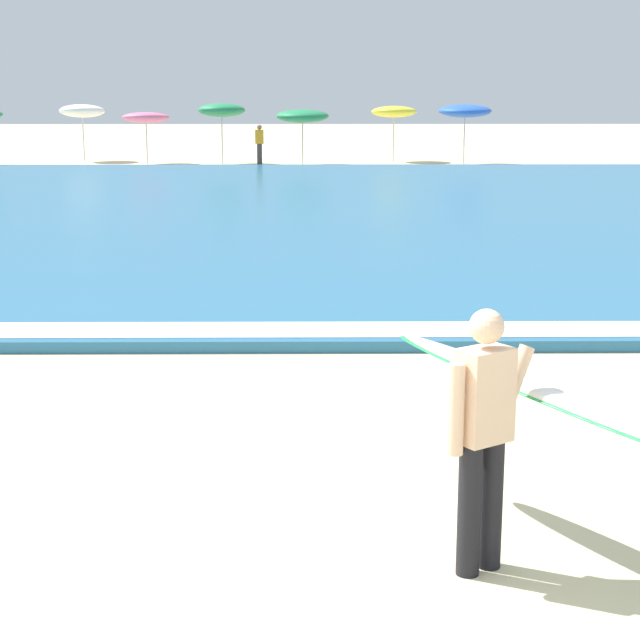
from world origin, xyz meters
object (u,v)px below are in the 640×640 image
(surfer_with_board, at_px, (512,411))
(beach_umbrella_3, at_px, (222,110))
(beach_umbrella_2, at_px, (146,118))
(beach_umbrella_6, at_px, (465,111))
(beach_umbrella_4, at_px, (303,116))
(beach_umbrella_1, at_px, (82,111))
(beach_umbrella_5, at_px, (394,112))
(beachgoer_near_row_left, at_px, (259,144))

(surfer_with_board, relative_size, beach_umbrella_3, 1.06)
(beach_umbrella_2, xyz_separation_m, beach_umbrella_6, (12.59, -0.24, 0.26))
(beach_umbrella_3, height_order, beach_umbrella_4, beach_umbrella_3)
(beach_umbrella_1, distance_m, beach_umbrella_2, 3.18)
(surfer_with_board, distance_m, beach_umbrella_2, 36.51)
(beach_umbrella_2, xyz_separation_m, beach_umbrella_3, (3.00, 0.01, 0.29))
(beach_umbrella_2, relative_size, beach_umbrella_5, 0.91)
(beach_umbrella_1, relative_size, beach_umbrella_2, 1.13)
(beach_umbrella_4, bearing_deg, beach_umbrella_1, 167.76)
(beach_umbrella_2, relative_size, beach_umbrella_4, 0.97)
(beach_umbrella_3, xyz_separation_m, beach_umbrella_5, (6.91, 1.18, -0.09))
(surfer_with_board, height_order, beach_umbrella_6, beach_umbrella_6)
(beach_umbrella_4, bearing_deg, beach_umbrella_5, 24.55)
(beach_umbrella_6, xyz_separation_m, beachgoer_near_row_left, (-8.08, -0.56, -1.23))
(beachgoer_near_row_left, bearing_deg, beach_umbrella_1, 162.89)
(beach_umbrella_1, distance_m, beach_umbrella_3, 5.99)
(beach_umbrella_6, relative_size, beachgoer_near_row_left, 1.49)
(beach_umbrella_3, relative_size, beach_umbrella_5, 1.06)
(beach_umbrella_1, relative_size, beachgoer_near_row_left, 1.50)
(beach_umbrella_2, bearing_deg, surfer_with_board, -77.71)
(beach_umbrella_4, bearing_deg, beach_umbrella_2, 175.36)
(beach_umbrella_2, height_order, beach_umbrella_4, beach_umbrella_4)
(surfer_with_board, bearing_deg, beach_umbrella_4, 92.56)
(surfer_with_board, xyz_separation_m, beach_umbrella_1, (-10.59, 37.12, 1.01))
(beach_umbrella_1, bearing_deg, beach_umbrella_2, -27.29)
(beach_umbrella_6, bearing_deg, beach_umbrella_3, 178.49)
(beach_umbrella_4, height_order, beach_umbrella_6, beach_umbrella_6)
(beach_umbrella_6, height_order, beachgoer_near_row_left, beach_umbrella_6)
(surfer_with_board, bearing_deg, beachgoer_near_row_left, 95.34)
(beach_umbrella_1, xyz_separation_m, beach_umbrella_6, (15.41, -1.70, 0.04))
(beach_umbrella_2, xyz_separation_m, beachgoer_near_row_left, (4.51, -0.80, -0.97))
(beach_umbrella_5, height_order, beach_umbrella_6, beach_umbrella_6)
(beach_umbrella_3, height_order, beach_umbrella_5, beach_umbrella_3)
(beach_umbrella_1, height_order, beach_umbrella_6, beach_umbrella_1)
(beach_umbrella_3, xyz_separation_m, beach_umbrella_6, (9.60, -0.25, -0.02))
(beach_umbrella_1, bearing_deg, beachgoer_near_row_left, -17.11)
(beach_umbrella_1, xyz_separation_m, beachgoer_near_row_left, (7.33, -2.26, -1.20))
(beach_umbrella_4, distance_m, beachgoer_near_row_left, 2.00)
(surfer_with_board, distance_m, beach_umbrella_3, 36.01)
(beach_umbrella_2, distance_m, beach_umbrella_4, 6.22)
(surfer_with_board, height_order, beach_umbrella_2, beach_umbrella_2)
(beach_umbrella_1, bearing_deg, beach_umbrella_5, -1.18)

